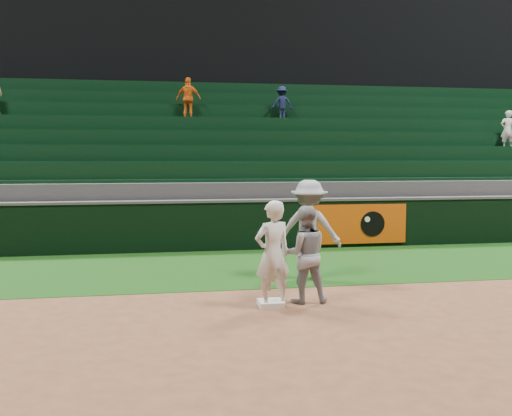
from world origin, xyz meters
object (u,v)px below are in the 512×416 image
at_px(baserunner, 304,254).
at_px(base_coach, 309,229).
at_px(first_base, 271,303).
at_px(first_baseman, 273,254).

distance_m(baserunner, base_coach, 1.78).
bearing_deg(first_base, base_coach, 59.07).
xyz_separation_m(first_base, first_baseman, (0.01, -0.07, 0.78)).
distance_m(first_base, first_baseman, 0.79).
distance_m(first_base, base_coach, 2.32).
bearing_deg(base_coach, first_base, 81.20).
relative_size(first_baseman, baserunner, 1.07).
bearing_deg(first_baseman, base_coach, -138.81).
relative_size(first_base, base_coach, 0.20).
bearing_deg(baserunner, first_baseman, 24.70).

